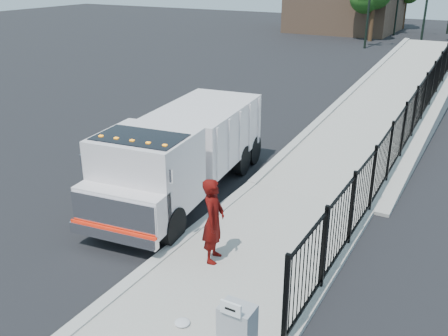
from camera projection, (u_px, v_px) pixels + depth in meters
The scene contains 9 objects.
ground at pixel (179, 247), 12.00m from camera, with size 120.00×120.00×0.00m, color black.
sidewalk at pixel (204, 318), 9.49m from camera, with size 3.55×12.00×0.12m, color #9E998E.
curb at pixel (125, 288), 10.35m from camera, with size 0.30×12.00×0.16m, color #ADAAA3.
ramp at pixel (402, 106), 23.98m from camera, with size 3.95×24.00×1.70m, color #9E998E.
iron_fence at pixel (422, 112), 19.77m from camera, with size 0.10×28.00×1.80m, color black.
truck at pixel (181, 151), 14.13m from camera, with size 3.16×7.55×2.51m.
worker at pixel (213, 221), 10.92m from camera, with size 0.72×0.47×1.97m, color #4F0806.
arrow_sign at pixel (231, 309), 7.52m from camera, with size 0.35×0.04×0.22m, color white.
debris at pixel (182, 322), 9.23m from camera, with size 0.29×0.29×0.07m, color silver.
Camera 1 is at (6.01, -8.55, 6.29)m, focal length 40.00 mm.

